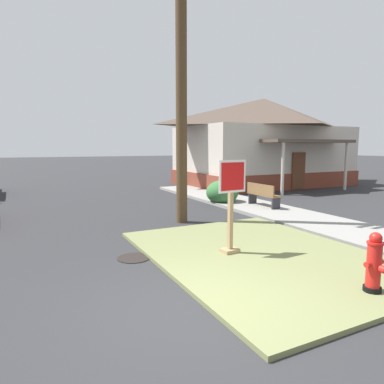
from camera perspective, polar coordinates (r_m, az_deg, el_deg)
name	(u,v)px	position (r m, az deg, el deg)	size (l,w,h in m)	color
ground_plane	(193,312)	(5.16, 0.23, -19.55)	(160.00, 160.00, 0.00)	#2B2B2D
grass_corner_patch	(260,254)	(7.62, 11.40, -10.23)	(4.45, 5.98, 0.08)	olive
sidewalk_strip	(267,210)	(12.72, 12.52, -2.96)	(2.20, 15.96, 0.12)	gray
fire_hydrant	(374,264)	(6.14, 28.25, -10.55)	(0.38, 0.34, 0.96)	black
stop_sign	(231,209)	(7.29, 6.55, -2.93)	(0.68, 0.30, 2.00)	#A3845B
manhole_cover	(134,258)	(7.46, -9.72, -10.84)	(0.70, 0.70, 0.02)	black
street_bench	(263,194)	(13.05, 11.75, -0.33)	(0.41, 1.55, 0.85)	brown
utility_pole	(181,54)	(10.79, -1.83, 22.08)	(1.84, 0.34, 9.77)	#4C3823
corner_house	(263,141)	(21.79, 11.86, 8.39)	(10.32, 7.79, 5.28)	brown
shrub_by_curb	(222,192)	(14.00, 5.09, -0.05)	(1.32, 1.32, 0.99)	#346A37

